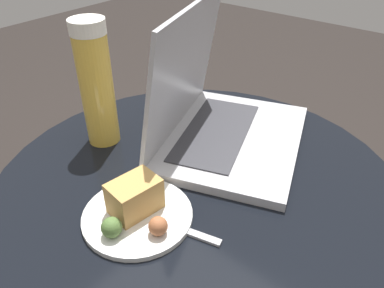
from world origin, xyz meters
TOP-DOWN VIEW (x-y plane):
  - table at (0.00, 0.00)m, footprint 0.73×0.73m
  - laptop at (0.13, 0.05)m, footprint 0.41×0.36m
  - beer_glass at (-0.02, 0.23)m, footprint 0.07×0.07m
  - snack_plate at (-0.14, 0.02)m, footprint 0.18×0.18m
  - fork at (-0.12, -0.02)m, footprint 0.06×0.17m

SIDE VIEW (x-z plane):
  - table at x=0.00m, z-range 0.16..0.73m
  - fork at x=-0.12m, z-range 0.57..0.57m
  - snack_plate at x=-0.14m, z-range 0.55..0.62m
  - laptop at x=0.13m, z-range 0.48..0.76m
  - beer_glass at x=-0.02m, z-range 0.57..0.82m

